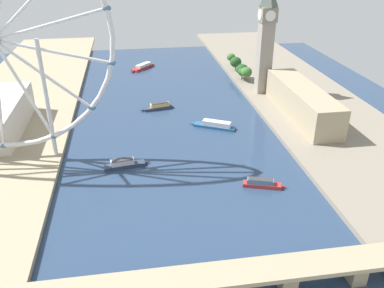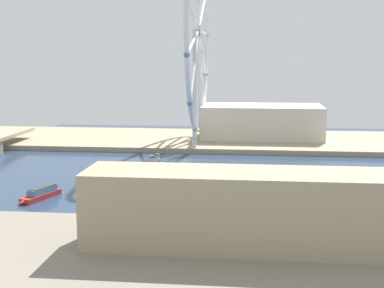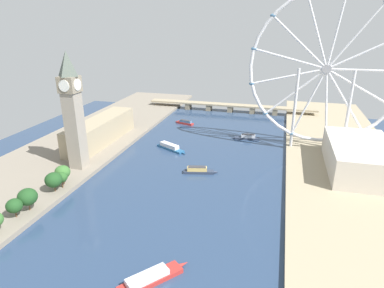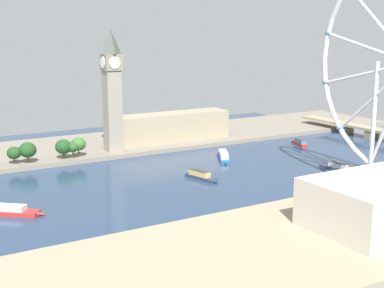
{
  "view_description": "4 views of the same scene",
  "coord_description": "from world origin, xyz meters",
  "px_view_note": "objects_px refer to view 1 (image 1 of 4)",
  "views": [
    {
      "loc": [
        25.05,
        297.36,
        118.78
      ],
      "look_at": [
        -8.46,
        83.87,
        9.2
      ],
      "focal_mm": 37.67,
      "sensor_mm": 36.0,
      "label": 1
    },
    {
      "loc": [
        -249.2,
        37.88,
        56.7
      ],
      "look_at": [
        19.34,
        67.53,
        13.84
      ],
      "focal_mm": 51.78,
      "sensor_mm": 36.0,
      "label": 2
    },
    {
      "loc": [
        60.53,
        -221.53,
        108.83
      ],
      "look_at": [
        -5.24,
        21.9,
        15.35
      ],
      "focal_mm": 31.12,
      "sensor_mm": 36.0,
      "label": 3
    },
    {
      "loc": [
        275.24,
        -166.04,
        87.85
      ],
      "look_at": [
        -18.41,
        9.72,
        16.78
      ],
      "focal_mm": 50.69,
      "sensor_mm": 36.0,
      "label": 4
    }
  ],
  "objects_px": {
    "tour_boat_2": "(158,106)",
    "tour_boat_3": "(124,164)",
    "tour_boat_4": "(215,125)",
    "river_bridge": "(214,279)",
    "clock_tower": "(266,38)",
    "tour_boat_1": "(143,67)",
    "parliament_block": "(302,102)",
    "tour_boat_0": "(262,184)"
  },
  "relations": [
    {
      "from": "tour_boat_2",
      "to": "river_bridge",
      "type": "bearing_deg",
      "value": 78.86
    },
    {
      "from": "parliament_block",
      "to": "tour_boat_1",
      "type": "xyz_separation_m",
      "value": [
        109.1,
        -151.16,
        -11.89
      ]
    },
    {
      "from": "parliament_block",
      "to": "tour_boat_2",
      "type": "distance_m",
      "value": 109.11
    },
    {
      "from": "tour_boat_0",
      "to": "tour_boat_3",
      "type": "xyz_separation_m",
      "value": [
        73.13,
        -33.24,
        0.06
      ]
    },
    {
      "from": "tour_boat_1",
      "to": "tour_boat_4",
      "type": "height_order",
      "value": "tour_boat_4"
    },
    {
      "from": "river_bridge",
      "to": "tour_boat_1",
      "type": "distance_m",
      "value": 303.5
    },
    {
      "from": "tour_boat_1",
      "to": "tour_boat_0",
      "type": "bearing_deg",
      "value": 52.61
    },
    {
      "from": "tour_boat_4",
      "to": "river_bridge",
      "type": "bearing_deg",
      "value": 106.21
    },
    {
      "from": "clock_tower",
      "to": "tour_boat_2",
      "type": "height_order",
      "value": "clock_tower"
    },
    {
      "from": "clock_tower",
      "to": "tour_boat_0",
      "type": "distance_m",
      "value": 153.22
    },
    {
      "from": "parliament_block",
      "to": "tour_boat_0",
      "type": "distance_m",
      "value": 101.82
    },
    {
      "from": "tour_boat_1",
      "to": "tour_boat_4",
      "type": "xyz_separation_m",
      "value": [
        -43.62,
        156.43,
        0.2
      ]
    },
    {
      "from": "tour_boat_2",
      "to": "tour_boat_0",
      "type": "bearing_deg",
      "value": 98.15
    },
    {
      "from": "tour_boat_3",
      "to": "tour_boat_4",
      "type": "height_order",
      "value": "tour_boat_4"
    },
    {
      "from": "tour_boat_0",
      "to": "parliament_block",
      "type": "bearing_deg",
      "value": 74.13
    },
    {
      "from": "parliament_block",
      "to": "tour_boat_1",
      "type": "bearing_deg",
      "value": -54.18
    },
    {
      "from": "tour_boat_0",
      "to": "tour_boat_3",
      "type": "distance_m",
      "value": 80.33
    },
    {
      "from": "tour_boat_1",
      "to": "tour_boat_4",
      "type": "bearing_deg",
      "value": 55.49
    },
    {
      "from": "parliament_block",
      "to": "tour_boat_4",
      "type": "bearing_deg",
      "value": 4.6
    },
    {
      "from": "river_bridge",
      "to": "tour_boat_0",
      "type": "distance_m",
      "value": 79.34
    },
    {
      "from": "tour_boat_2",
      "to": "tour_boat_1",
      "type": "bearing_deg",
      "value": -99.33
    },
    {
      "from": "tour_boat_1",
      "to": "tour_boat_3",
      "type": "relative_size",
      "value": 1.07
    },
    {
      "from": "river_bridge",
      "to": "tour_boat_4",
      "type": "distance_m",
      "value": 150.16
    },
    {
      "from": "tour_boat_1",
      "to": "tour_boat_2",
      "type": "distance_m",
      "value": 114.96
    },
    {
      "from": "parliament_block",
      "to": "river_bridge",
      "type": "distance_m",
      "value": 180.39
    },
    {
      "from": "tour_boat_1",
      "to": "tour_boat_3",
      "type": "xyz_separation_m",
      "value": [
        20.13,
        202.06,
        0.04
      ]
    },
    {
      "from": "tour_boat_2",
      "to": "tour_boat_3",
      "type": "height_order",
      "value": "tour_boat_2"
    },
    {
      "from": "tour_boat_0",
      "to": "tour_boat_1",
      "type": "xyz_separation_m",
      "value": [
        53.0,
        -235.3,
        0.01
      ]
    },
    {
      "from": "clock_tower",
      "to": "tour_boat_4",
      "type": "relative_size",
      "value": 2.69
    },
    {
      "from": "parliament_block",
      "to": "tour_boat_2",
      "type": "height_order",
      "value": "parliament_block"
    },
    {
      "from": "clock_tower",
      "to": "tour_boat_1",
      "type": "distance_m",
      "value": 144.05
    },
    {
      "from": "tour_boat_1",
      "to": "tour_boat_2",
      "type": "relative_size",
      "value": 1.11
    },
    {
      "from": "parliament_block",
      "to": "tour_boat_3",
      "type": "height_order",
      "value": "parliament_block"
    },
    {
      "from": "tour_boat_1",
      "to": "tour_boat_2",
      "type": "bearing_deg",
      "value": 43.36
    },
    {
      "from": "tour_boat_1",
      "to": "tour_boat_2",
      "type": "height_order",
      "value": "tour_boat_2"
    },
    {
      "from": "clock_tower",
      "to": "river_bridge",
      "type": "height_order",
      "value": "clock_tower"
    },
    {
      "from": "parliament_block",
      "to": "tour_boat_1",
      "type": "distance_m",
      "value": 186.8
    },
    {
      "from": "river_bridge",
      "to": "tour_boat_1",
      "type": "bearing_deg",
      "value": -87.68
    },
    {
      "from": "parliament_block",
      "to": "tour_boat_4",
      "type": "relative_size",
      "value": 2.92
    },
    {
      "from": "parliament_block",
      "to": "river_bridge",
      "type": "xyz_separation_m",
      "value": [
        96.82,
        152.04,
        -6.91
      ]
    },
    {
      "from": "river_bridge",
      "to": "tour_boat_0",
      "type": "relative_size",
      "value": 8.89
    },
    {
      "from": "clock_tower",
      "to": "tour_boat_1",
      "type": "bearing_deg",
      "value": -44.72
    }
  ]
}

